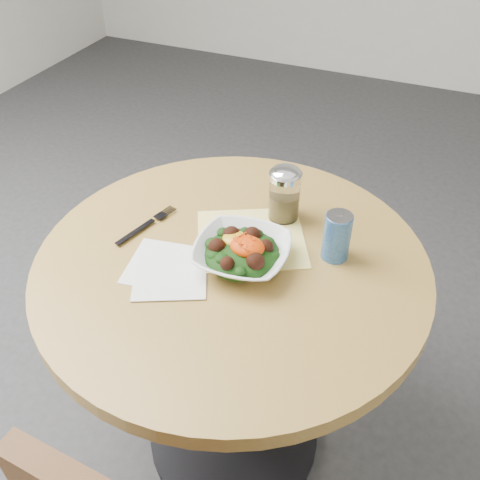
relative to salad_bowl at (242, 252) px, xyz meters
The scene contains 8 objects.
ground 0.78m from the salad_bowl, behind, with size 6.00×6.00×0.00m, color #2E2E31.
table 0.23m from the salad_bowl, behind, with size 0.90×0.90×0.75m.
cloth_napkin 0.09m from the salad_bowl, 98.54° to the left, with size 0.25×0.23×0.00m, color yellow.
paper_napkins 0.17m from the salad_bowl, 147.62° to the right, with size 0.22×0.22×0.00m.
salad_bowl is the anchor object (origin of this frame).
fork 0.27m from the salad_bowl, behind, with size 0.07×0.19×0.00m.
spice_shaker 0.20m from the salad_bowl, 81.77° to the left, with size 0.08×0.08×0.14m.
beverage_can 0.21m from the salad_bowl, 28.90° to the left, with size 0.06×0.06×0.12m.
Camera 1 is at (0.38, -0.83, 1.55)m, focal length 40.00 mm.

